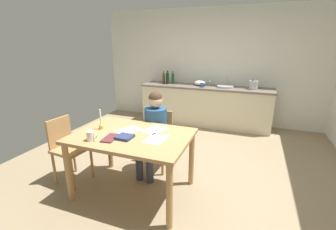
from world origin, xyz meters
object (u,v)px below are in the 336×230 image
(bottle_wine_red, at_px, (173,78))
(teacup_on_counter, at_px, (202,85))
(bottle_vinegar, at_px, (168,78))
(wine_glass_by_kettle, at_px, (206,80))
(book_magazine, at_px, (125,137))
(wine_glass_back_left, at_px, (201,80))
(dining_table, at_px, (132,142))
(chair_side_empty, at_px, (68,147))
(stovetop_kettle, at_px, (253,85))
(person_seated, at_px, (154,128))
(wine_glass_near_sink, at_px, (210,81))
(bottle_oil, at_px, (164,78))
(book_cookery, at_px, (110,138))
(coffee_mug, at_px, (91,136))
(sink_unit, at_px, (225,86))
(mixing_bowl, at_px, (200,83))
(chair_at_table, at_px, (158,137))
(candlestick, at_px, (101,124))

(bottle_wine_red, xyz_separation_m, teacup_on_counter, (0.76, -0.21, -0.08))
(bottle_vinegar, height_order, wine_glass_by_kettle, bottle_vinegar)
(book_magazine, distance_m, wine_glass_back_left, 3.19)
(dining_table, relative_size, book_magazine, 7.75)
(chair_side_empty, height_order, stovetop_kettle, stovetop_kettle)
(person_seated, xyz_separation_m, wine_glass_near_sink, (0.31, 2.47, 0.33))
(book_magazine, distance_m, bottle_oil, 3.11)
(dining_table, xyz_separation_m, bottle_vinegar, (-0.63, 2.89, 0.35))
(teacup_on_counter, bearing_deg, bottle_oil, 171.67)
(bottle_oil, bearing_deg, stovetop_kettle, 0.25)
(book_cookery, height_order, wine_glass_back_left, wine_glass_back_left)
(wine_glass_by_kettle, bearing_deg, wine_glass_near_sink, 0.00)
(wine_glass_back_left, bearing_deg, book_magazine, -92.93)
(bottle_oil, bearing_deg, bottle_wine_red, 17.27)
(coffee_mug, xyz_separation_m, bottle_wine_red, (-0.18, 3.27, 0.18))
(coffee_mug, bearing_deg, bottle_oil, 96.89)
(person_seated, height_order, teacup_on_counter, person_seated)
(bottle_oil, bearing_deg, person_seated, -71.83)
(sink_unit, bearing_deg, bottle_vinegar, -179.46)
(sink_unit, distance_m, wine_glass_by_kettle, 0.50)
(bottle_wine_red, relative_size, mixing_bowl, 1.15)
(wine_glass_near_sink, distance_m, teacup_on_counter, 0.32)
(sink_unit, xyz_separation_m, wine_glass_near_sink, (-0.38, 0.15, 0.09))
(stovetop_kettle, height_order, teacup_on_counter, stovetop_kettle)
(chair_at_table, bearing_deg, person_seated, -91.56)
(sink_unit, distance_m, mixing_bowl, 0.58)
(candlestick, height_order, sink_unit, sink_unit)
(sink_unit, height_order, wine_glass_near_sink, sink_unit)
(teacup_on_counter, bearing_deg, book_cookery, -97.82)
(bottle_vinegar, relative_size, teacup_on_counter, 2.68)
(chair_side_empty, xyz_separation_m, bottle_vinegar, (0.32, 2.95, 0.53))
(coffee_mug, relative_size, book_magazine, 0.73)
(candlestick, xyz_separation_m, stovetop_kettle, (1.75, 2.87, 0.14))
(coffee_mug, height_order, sink_unit, sink_unit)
(dining_table, bearing_deg, chair_at_table, 87.29)
(dining_table, xyz_separation_m, person_seated, (0.03, 0.57, -0.01))
(candlestick, relative_size, teacup_on_counter, 2.17)
(wine_glass_near_sink, bearing_deg, bottle_vinegar, -170.76)
(candlestick, height_order, teacup_on_counter, candlestick)
(bottle_wine_red, bearing_deg, wine_glass_back_left, 8.04)
(person_seated, height_order, wine_glass_near_sink, person_seated)
(person_seated, distance_m, teacup_on_counter, 2.20)
(coffee_mug, bearing_deg, chair_at_table, 70.02)
(dining_table, bearing_deg, coffee_mug, -137.57)
(chair_side_empty, relative_size, book_magazine, 4.94)
(bottle_wine_red, bearing_deg, chair_at_table, -76.01)
(dining_table, relative_size, stovetop_kettle, 6.33)
(candlestick, height_order, wine_glass_back_left, wine_glass_back_left)
(chair_side_empty, relative_size, book_cookery, 3.53)
(book_magazine, relative_size, sink_unit, 0.50)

